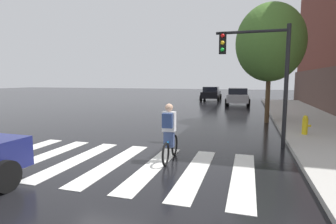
{
  "coord_description": "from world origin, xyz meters",
  "views": [
    {
      "loc": [
        4.11,
        -6.58,
        2.36
      ],
      "look_at": [
        1.37,
        2.48,
        1.21
      ],
      "focal_mm": 28.59,
      "sensor_mm": 36.0,
      "label": 1
    }
  ],
  "objects_px": {
    "sedan_far": "(211,93)",
    "fire_hydrant": "(305,125)",
    "sedan_mid": "(238,96)",
    "street_tree_near": "(270,43)",
    "cyclist": "(169,133)",
    "traffic_light_near": "(261,65)"
  },
  "relations": [
    {
      "from": "sedan_far",
      "to": "cyclist",
      "type": "height_order",
      "value": "cyclist"
    },
    {
      "from": "sedan_mid",
      "to": "street_tree_near",
      "type": "xyz_separation_m",
      "value": [
        1.96,
        -10.16,
        3.49
      ]
    },
    {
      "from": "sedan_mid",
      "to": "cyclist",
      "type": "distance_m",
      "value": 18.53
    },
    {
      "from": "cyclist",
      "to": "street_tree_near",
      "type": "height_order",
      "value": "street_tree_near"
    },
    {
      "from": "cyclist",
      "to": "traffic_light_near",
      "type": "bearing_deg",
      "value": 46.99
    },
    {
      "from": "traffic_light_near",
      "to": "street_tree_near",
      "type": "bearing_deg",
      "value": 83.76
    },
    {
      "from": "sedan_mid",
      "to": "traffic_light_near",
      "type": "bearing_deg",
      "value": -85.15
    },
    {
      "from": "cyclist",
      "to": "fire_hydrant",
      "type": "xyz_separation_m",
      "value": [
        4.37,
        4.62,
        -0.31
      ]
    },
    {
      "from": "sedan_far",
      "to": "traffic_light_near",
      "type": "xyz_separation_m",
      "value": [
        4.47,
        -20.58,
        2.06
      ]
    },
    {
      "from": "sedan_far",
      "to": "fire_hydrant",
      "type": "distance_m",
      "value": 19.7
    },
    {
      "from": "sedan_far",
      "to": "cyclist",
      "type": "xyz_separation_m",
      "value": [
        1.95,
        -23.28,
        0.04
      ]
    },
    {
      "from": "sedan_mid",
      "to": "traffic_light_near",
      "type": "distance_m",
      "value": 15.99
    },
    {
      "from": "sedan_far",
      "to": "traffic_light_near",
      "type": "bearing_deg",
      "value": -77.76
    },
    {
      "from": "cyclist",
      "to": "fire_hydrant",
      "type": "bearing_deg",
      "value": 46.63
    },
    {
      "from": "sedan_far",
      "to": "street_tree_near",
      "type": "relative_size",
      "value": 0.71
    },
    {
      "from": "cyclist",
      "to": "street_tree_near",
      "type": "xyz_separation_m",
      "value": [
        3.13,
        8.33,
        3.46
      ]
    },
    {
      "from": "sedan_far",
      "to": "fire_hydrant",
      "type": "xyz_separation_m",
      "value": [
        6.32,
        -18.66,
        -0.27
      ]
    },
    {
      "from": "sedan_far",
      "to": "fire_hydrant",
      "type": "height_order",
      "value": "sedan_far"
    },
    {
      "from": "sedan_far",
      "to": "street_tree_near",
      "type": "bearing_deg",
      "value": -71.22
    },
    {
      "from": "sedan_far",
      "to": "cyclist",
      "type": "bearing_deg",
      "value": -85.21
    },
    {
      "from": "traffic_light_near",
      "to": "street_tree_near",
      "type": "xyz_separation_m",
      "value": [
        0.62,
        5.63,
        1.45
      ]
    },
    {
      "from": "sedan_mid",
      "to": "sedan_far",
      "type": "distance_m",
      "value": 5.71
    }
  ]
}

